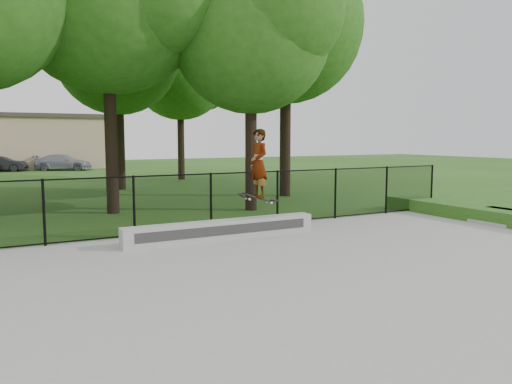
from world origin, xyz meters
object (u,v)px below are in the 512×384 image
car_c (63,162)px  skater_airborne (259,165)px  car_b (1,164)px  grind_ledge (223,230)px

car_c → skater_airborne: size_ratio=2.03×
car_b → skater_airborne: size_ratio=1.68×
grind_ledge → car_b: bearing=97.5°
skater_airborne → grind_ledge: bearing=171.9°
car_b → skater_airborne: (4.88, -30.20, 1.24)m
grind_ledge → skater_airborne: (0.90, -0.13, 1.52)m
car_b → grind_ledge: bearing=-155.8°
car_b → car_c: size_ratio=0.83×
car_b → skater_airborne: skater_airborne is taller
grind_ledge → car_c: bearing=89.6°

